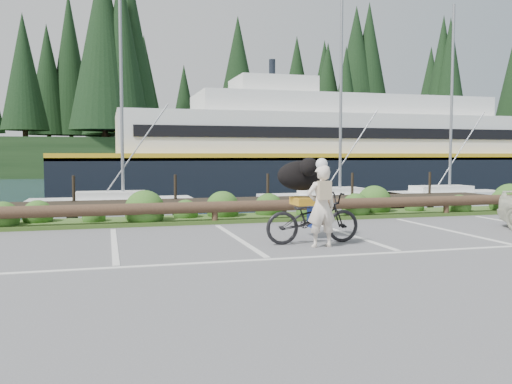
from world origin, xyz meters
TOP-DOWN VIEW (x-y plane):
  - ground at (0.00, 0.00)m, footprint 72.00×72.00m
  - harbor_backdrop at (0.40, 78.42)m, footprint 170.00×160.00m
  - vegetation_strip at (0.00, 5.30)m, footprint 34.00×1.60m
  - log_rail at (0.00, 4.60)m, footprint 32.00×0.30m
  - bicycle at (1.36, 1.03)m, footprint 2.01×0.71m
  - cyclist at (1.35, 0.56)m, footprint 0.60×0.39m
  - dog at (1.36, 1.67)m, footprint 0.56×1.13m

SIDE VIEW (x-z plane):
  - harbor_backdrop at x=0.40m, z-range -15.00..15.00m
  - ground at x=0.00m, z-range 0.00..0.00m
  - log_rail at x=0.00m, z-range -0.30..0.30m
  - vegetation_strip at x=0.00m, z-range 0.00..0.10m
  - bicycle at x=1.36m, z-range 0.00..1.05m
  - cyclist at x=1.35m, z-range 0.00..1.63m
  - dog at x=1.36m, z-range 1.05..1.70m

